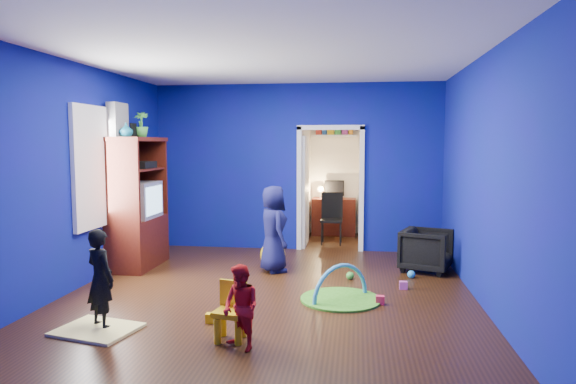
# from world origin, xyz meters

# --- Properties ---
(floor) EXTENTS (5.00, 5.50, 0.01)m
(floor) POSITION_xyz_m (0.00, 0.00, 0.00)
(floor) COLOR black
(floor) RESTS_ON ground
(ceiling) EXTENTS (5.00, 5.50, 0.01)m
(ceiling) POSITION_xyz_m (0.00, 0.00, 2.90)
(ceiling) COLOR white
(ceiling) RESTS_ON wall_back
(wall_back) EXTENTS (5.00, 0.02, 2.90)m
(wall_back) POSITION_xyz_m (0.00, 2.75, 1.45)
(wall_back) COLOR navy
(wall_back) RESTS_ON floor
(wall_front) EXTENTS (5.00, 0.02, 2.90)m
(wall_front) POSITION_xyz_m (0.00, -2.75, 1.45)
(wall_front) COLOR navy
(wall_front) RESTS_ON floor
(wall_left) EXTENTS (0.02, 5.50, 2.90)m
(wall_left) POSITION_xyz_m (-2.50, 0.00, 1.45)
(wall_left) COLOR navy
(wall_left) RESTS_ON floor
(wall_right) EXTENTS (0.02, 5.50, 2.90)m
(wall_right) POSITION_xyz_m (2.50, 0.00, 1.45)
(wall_right) COLOR navy
(wall_right) RESTS_ON floor
(alcove) EXTENTS (1.00, 1.75, 2.50)m
(alcove) POSITION_xyz_m (0.60, 3.62, 1.25)
(alcove) COLOR silver
(alcove) RESTS_ON floor
(armchair) EXTENTS (0.87, 0.86, 0.62)m
(armchair) POSITION_xyz_m (2.08, 1.44, 0.31)
(armchair) COLOR black
(armchair) RESTS_ON floor
(child_black) EXTENTS (0.44, 0.40, 1.02)m
(child_black) POSITION_xyz_m (-1.50, -1.38, 0.51)
(child_black) COLOR black
(child_black) RESTS_ON floor
(child_navy) EXTENTS (0.65, 0.73, 1.26)m
(child_navy) POSITION_xyz_m (-0.14, 1.12, 0.63)
(child_navy) COLOR black
(child_navy) RESTS_ON floor
(toddler_red) EXTENTS (0.48, 0.47, 0.78)m
(toddler_red) POSITION_xyz_m (0.03, -1.73, 0.39)
(toddler_red) COLOR red
(toddler_red) RESTS_ON floor
(vase) EXTENTS (0.21, 0.21, 0.20)m
(vase) POSITION_xyz_m (-2.22, 0.84, 2.06)
(vase) COLOR #0C5264
(vase) RESTS_ON tv_armoire
(potted_plant) EXTENTS (0.26, 0.26, 0.39)m
(potted_plant) POSITION_xyz_m (-2.22, 1.36, 2.16)
(potted_plant) COLOR green
(potted_plant) RESTS_ON tv_armoire
(tv_armoire) EXTENTS (0.58, 1.14, 1.96)m
(tv_armoire) POSITION_xyz_m (-2.22, 1.14, 0.98)
(tv_armoire) COLOR #380F09
(tv_armoire) RESTS_ON floor
(crt_tv) EXTENTS (0.46, 0.70, 0.54)m
(crt_tv) POSITION_xyz_m (-2.18, 1.14, 1.02)
(crt_tv) COLOR silver
(crt_tv) RESTS_ON tv_armoire
(yellow_blanket) EXTENTS (0.86, 0.75, 0.03)m
(yellow_blanket) POSITION_xyz_m (-1.50, -1.48, 0.01)
(yellow_blanket) COLOR #F2E07A
(yellow_blanket) RESTS_ON floor
(hopper_ball) EXTENTS (0.39, 0.39, 0.39)m
(hopper_ball) POSITION_xyz_m (-0.19, 1.37, 0.19)
(hopper_ball) COLOR yellow
(hopper_ball) RESTS_ON floor
(kid_chair) EXTENTS (0.33, 0.33, 0.50)m
(kid_chair) POSITION_xyz_m (-0.12, -1.53, 0.25)
(kid_chair) COLOR yellow
(kid_chair) RESTS_ON floor
(play_mat) EXTENTS (0.96, 0.96, 0.03)m
(play_mat) POSITION_xyz_m (0.88, -0.14, 0.01)
(play_mat) COLOR #379020
(play_mat) RESTS_ON floor
(toy_arch) EXTENTS (0.66, 0.62, 0.86)m
(toy_arch) POSITION_xyz_m (0.88, -0.14, 0.02)
(toy_arch) COLOR #3F8CD8
(toy_arch) RESTS_ON floor
(window_left) EXTENTS (0.03, 0.95, 1.55)m
(window_left) POSITION_xyz_m (-2.48, 0.35, 1.55)
(window_left) COLOR white
(window_left) RESTS_ON wall_left
(curtain) EXTENTS (0.14, 0.42, 2.40)m
(curtain) POSITION_xyz_m (-2.37, 0.90, 1.25)
(curtain) COLOR slate
(curtain) RESTS_ON floor
(doorway) EXTENTS (1.16, 0.10, 2.10)m
(doorway) POSITION_xyz_m (0.60, 2.75, 1.05)
(doorway) COLOR white
(doorway) RESTS_ON floor
(study_desk) EXTENTS (0.88, 0.44, 0.75)m
(study_desk) POSITION_xyz_m (0.60, 4.26, 0.38)
(study_desk) COLOR #3D140A
(study_desk) RESTS_ON floor
(desk_monitor) EXTENTS (0.40, 0.05, 0.32)m
(desk_monitor) POSITION_xyz_m (0.60, 4.38, 0.95)
(desk_monitor) COLOR black
(desk_monitor) RESTS_ON study_desk
(desk_lamp) EXTENTS (0.14, 0.14, 0.14)m
(desk_lamp) POSITION_xyz_m (0.32, 4.32, 0.93)
(desk_lamp) COLOR #FFD88C
(desk_lamp) RESTS_ON study_desk
(folding_chair) EXTENTS (0.40, 0.40, 0.92)m
(folding_chair) POSITION_xyz_m (0.60, 3.30, 0.46)
(folding_chair) COLOR black
(folding_chair) RESTS_ON floor
(book_shelf) EXTENTS (0.88, 0.24, 0.04)m
(book_shelf) POSITION_xyz_m (0.60, 4.37, 2.02)
(book_shelf) COLOR white
(book_shelf) RESTS_ON study_desk
(toy_0) EXTENTS (0.10, 0.08, 0.10)m
(toy_0) POSITION_xyz_m (1.34, -0.23, 0.05)
(toy_0) COLOR #E92645
(toy_0) RESTS_ON floor
(toy_1) EXTENTS (0.11, 0.11, 0.11)m
(toy_1) POSITION_xyz_m (1.83, 1.02, 0.06)
(toy_1) COLOR #2485CD
(toy_1) RESTS_ON floor
(toy_2) EXTENTS (0.10, 0.08, 0.10)m
(toy_2) POSITION_xyz_m (-0.44, -1.09, 0.05)
(toy_2) COLOR #E1AD0B
(toy_2) RESTS_ON floor
(toy_3) EXTENTS (0.11, 0.11, 0.11)m
(toy_3) POSITION_xyz_m (0.98, 0.83, 0.06)
(toy_3) COLOR green
(toy_3) RESTS_ON floor
(toy_4) EXTENTS (0.10, 0.08, 0.10)m
(toy_4) POSITION_xyz_m (1.67, 0.44, 0.05)
(toy_4) COLOR #C349A1
(toy_4) RESTS_ON floor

